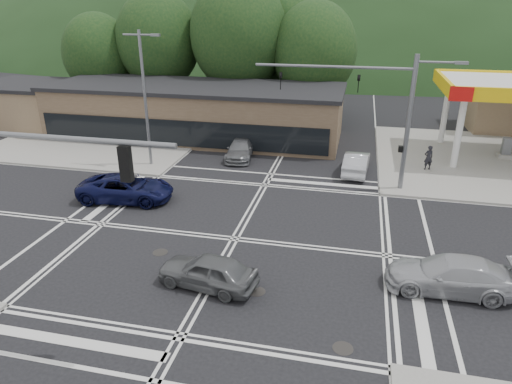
% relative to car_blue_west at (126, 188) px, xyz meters
% --- Properties ---
extents(ground, '(120.00, 120.00, 0.00)m').
position_rel_car_blue_west_xyz_m(ground, '(7.31, -3.15, -0.74)').
color(ground, black).
rests_on(ground, ground).
extents(sidewalk_ne, '(16.00, 16.00, 0.15)m').
position_rel_car_blue_west_xyz_m(sidewalk_ne, '(22.31, 11.85, -0.67)').
color(sidewalk_ne, gray).
rests_on(sidewalk_ne, ground).
extents(sidewalk_nw, '(16.00, 16.00, 0.15)m').
position_rel_car_blue_west_xyz_m(sidewalk_nw, '(-7.69, 11.85, -0.67)').
color(sidewalk_nw, gray).
rests_on(sidewalk_nw, ground).
extents(commercial_row, '(24.00, 8.00, 4.00)m').
position_rel_car_blue_west_xyz_m(commercial_row, '(-0.69, 13.85, 1.26)').
color(commercial_row, brown).
rests_on(commercial_row, ground).
extents(commercial_nw, '(8.00, 7.00, 3.60)m').
position_rel_car_blue_west_xyz_m(commercial_nw, '(-16.69, 13.85, 1.06)').
color(commercial_nw, '#846B4F').
rests_on(commercial_nw, ground).
extents(hill_north, '(252.00, 126.00, 140.00)m').
position_rel_car_blue_west_xyz_m(hill_north, '(7.31, 86.85, -0.74)').
color(hill_north, '#1D3718').
rests_on(hill_north, ground).
extents(tree_n_a, '(8.00, 8.00, 11.75)m').
position_rel_car_blue_west_xyz_m(tree_n_a, '(-6.69, 20.85, 6.40)').
color(tree_n_a, '#382619').
rests_on(tree_n_a, ground).
extents(tree_n_b, '(9.00, 9.00, 12.98)m').
position_rel_car_blue_west_xyz_m(tree_n_b, '(1.31, 20.85, 7.05)').
color(tree_n_b, '#382619').
rests_on(tree_n_b, ground).
extents(tree_n_c, '(7.60, 7.60, 10.87)m').
position_rel_car_blue_west_xyz_m(tree_n_c, '(8.31, 20.85, 5.75)').
color(tree_n_c, '#382619').
rests_on(tree_n_c, ground).
extents(tree_n_d, '(6.80, 6.80, 9.76)m').
position_rel_car_blue_west_xyz_m(tree_n_d, '(-12.69, 19.85, 5.09)').
color(tree_n_d, '#382619').
rests_on(tree_n_d, ground).
extents(tree_n_e, '(8.40, 8.40, 11.98)m').
position_rel_car_blue_west_xyz_m(tree_n_e, '(5.31, 24.85, 6.40)').
color(tree_n_e, '#382619').
rests_on(tree_n_e, ground).
extents(streetlight_nw, '(2.50, 0.25, 9.00)m').
position_rel_car_blue_west_xyz_m(streetlight_nw, '(-1.13, 5.85, 4.30)').
color(streetlight_nw, slate).
rests_on(streetlight_nw, ground).
extents(signal_mast_ne, '(11.65, 0.30, 8.00)m').
position_rel_car_blue_west_xyz_m(signal_mast_ne, '(14.26, 5.05, 4.33)').
color(signal_mast_ne, slate).
rests_on(signal_mast_ne, ground).
extents(car_blue_west, '(5.61, 3.06, 1.49)m').
position_rel_car_blue_west_xyz_m(car_blue_west, '(0.00, 0.00, 0.00)').
color(car_blue_west, '#0C0E34').
rests_on(car_blue_west, ground).
extents(car_grey_center, '(4.27, 2.26, 1.38)m').
position_rel_car_blue_west_xyz_m(car_grey_center, '(7.30, -7.19, -0.05)').
color(car_grey_center, '#57595B').
rests_on(car_grey_center, ground).
extents(car_silver_east, '(4.96, 2.06, 1.43)m').
position_rel_car_blue_west_xyz_m(car_silver_east, '(16.71, -5.36, -0.03)').
color(car_silver_east, '#A8AAAF').
rests_on(car_silver_east, ground).
extents(car_queue_a, '(1.81, 4.44, 1.43)m').
position_rel_car_blue_west_xyz_m(car_queue_a, '(12.81, 7.55, -0.03)').
color(car_queue_a, '#ADAEB4').
rests_on(car_queue_a, ground).
extents(car_queue_b, '(1.95, 4.02, 1.32)m').
position_rel_car_blue_west_xyz_m(car_queue_b, '(9.33, 13.55, -0.08)').
color(car_queue_b, silver).
rests_on(car_queue_b, ground).
extents(car_northbound, '(2.27, 4.58, 1.28)m').
position_rel_car_blue_west_xyz_m(car_northbound, '(4.46, 8.91, -0.11)').
color(car_northbound, slate).
rests_on(car_northbound, ground).
extents(pedestrian, '(0.71, 0.59, 1.67)m').
position_rel_car_blue_west_xyz_m(pedestrian, '(17.49, 8.87, 0.24)').
color(pedestrian, black).
rests_on(pedestrian, sidewalk_ne).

